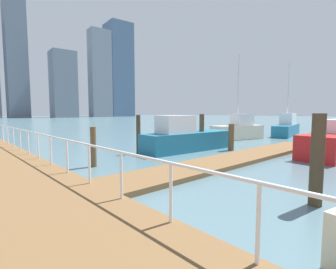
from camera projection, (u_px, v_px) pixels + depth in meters
ground_plane at (71, 148)px, 15.93m from camera, size 300.00×300.00×0.00m
floating_dock at (237, 158)px, 11.98m from camera, size 15.89×2.00×0.18m
boardwalk_railing at (103, 157)px, 6.04m from camera, size 0.06×30.71×1.08m
dock_piling_0 at (93, 147)px, 10.49m from camera, size 0.24×0.24×1.72m
dock_piling_1 at (231, 137)px, 15.01m from camera, size 0.35×0.35×1.62m
dock_piling_2 at (317, 160)px, 6.08m from camera, size 0.32×0.32×2.30m
dock_piling_3 at (138, 134)px, 13.84m from camera, size 0.24×0.24×2.17m
dock_piling_4 at (202, 132)px, 15.64m from camera, size 0.31×0.31×2.21m
moored_boat_0 at (187, 138)px, 14.94m from camera, size 6.47×1.98×2.13m
moored_boat_3 at (287, 127)px, 24.97m from camera, size 7.29×3.00×7.25m
moored_boat_4 at (238, 130)px, 21.26m from camera, size 4.98×2.65×7.16m
skyline_tower_4 at (13, 10)px, 102.63m from camera, size 8.24×8.95×89.36m
skyline_tower_5 at (63, 85)px, 109.52m from camera, size 10.59×9.83×28.92m
skyline_tower_6 at (100, 74)px, 121.87m from camera, size 10.37×7.33×42.19m
skyline_tower_7 at (119, 71)px, 136.94m from camera, size 13.70×14.31×50.32m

